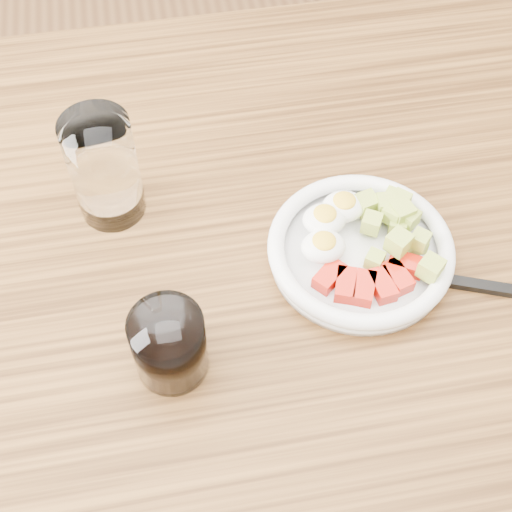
{
  "coord_description": "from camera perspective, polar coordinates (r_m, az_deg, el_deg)",
  "views": [
    {
      "loc": [
        -0.08,
        -0.4,
        1.4
      ],
      "look_at": [
        -0.01,
        0.01,
        0.8
      ],
      "focal_mm": 50.0,
      "sensor_mm": 36.0,
      "label": 1
    }
  ],
  "objects": [
    {
      "name": "ground",
      "position": [
        1.46,
        0.48,
        -18.48
      ],
      "size": [
        4.0,
        4.0,
        0.0
      ],
      "primitive_type": "plane",
      "color": "brown",
      "rests_on": "ground"
    },
    {
      "name": "bowl",
      "position": [
        0.76,
        8.34,
        0.75
      ],
      "size": [
        0.2,
        0.2,
        0.05
      ],
      "color": "white",
      "rests_on": "dining_table"
    },
    {
      "name": "coffee_glass",
      "position": [
        0.67,
        -6.95,
        -7.08
      ],
      "size": [
        0.07,
        0.07,
        0.08
      ],
      "color": "white",
      "rests_on": "dining_table"
    },
    {
      "name": "fork",
      "position": [
        0.78,
        18.74,
        -2.49
      ],
      "size": [
        0.18,
        0.08,
        0.01
      ],
      "color": "black",
      "rests_on": "dining_table"
    },
    {
      "name": "water_glass",
      "position": [
        0.77,
        -12.06,
        6.85
      ],
      "size": [
        0.07,
        0.07,
        0.13
      ],
      "primitive_type": "cylinder",
      "color": "white",
      "rests_on": "dining_table"
    },
    {
      "name": "dining_table",
      "position": [
        0.83,
        0.8,
        -5.56
      ],
      "size": [
        1.5,
        0.9,
        0.77
      ],
      "color": "brown",
      "rests_on": "ground"
    }
  ]
}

